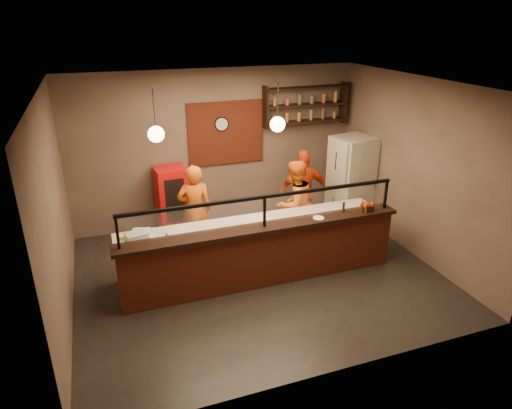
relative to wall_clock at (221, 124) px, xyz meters
name	(u,v)px	position (x,y,z in m)	size (l,w,h in m)	color
floor	(258,274)	(-0.10, -2.46, -2.10)	(6.00, 6.00, 0.00)	black
ceiling	(258,85)	(-0.10, -2.46, 1.10)	(6.00, 6.00, 0.00)	#332E27
wall_back	(217,148)	(-0.10, 0.04, -0.50)	(6.00, 6.00, 0.00)	#796459
wall_left	(55,213)	(-3.10, -2.46, -0.50)	(5.00, 5.00, 0.00)	#796459
wall_right	(415,168)	(2.90, -2.46, -0.50)	(5.00, 5.00, 0.00)	#796459
wall_front	(334,262)	(-0.10, -4.96, -0.50)	(6.00, 6.00, 0.00)	#796459
brick_patch	(226,133)	(0.10, 0.01, -0.20)	(1.60, 0.04, 1.30)	maroon
service_counter	(264,257)	(-0.10, -2.76, -1.60)	(4.60, 0.25, 1.00)	maroon
counter_ledge	(264,228)	(-0.10, -2.76, -1.07)	(4.70, 0.37, 0.06)	black
worktop_cabinet	(254,248)	(-0.10, -2.26, -1.68)	(4.60, 0.75, 0.85)	gray
worktop	(254,224)	(-0.10, -2.26, -1.23)	(4.60, 0.75, 0.05)	silver
sneeze_guard	(264,208)	(-0.10, -2.76, -0.73)	(4.50, 0.05, 0.52)	white
wall_shelving	(306,105)	(1.80, -0.14, 0.30)	(1.84, 0.28, 0.85)	black
wall_clock	(221,124)	(0.00, 0.00, 0.00)	(0.30, 0.30, 0.04)	black
pendant_left	(156,134)	(-1.60, -2.26, 0.45)	(0.24, 0.24, 0.77)	black
pendant_right	(278,124)	(0.30, -2.26, 0.45)	(0.24, 0.24, 0.77)	black
cook_left	(195,210)	(-0.90, -1.28, -1.25)	(0.62, 0.41, 1.71)	#D75E14
cook_mid	(294,204)	(0.93, -1.62, -1.25)	(0.83, 0.64, 1.70)	orange
cook_right	(303,192)	(1.36, -1.13, -1.24)	(1.01, 0.42, 1.73)	red
fridge	(351,180)	(2.50, -1.03, -1.17)	(0.78, 0.72, 1.86)	beige
red_cooler	(172,201)	(-1.16, -0.31, -1.40)	(0.60, 0.55, 1.40)	red
pizza_dough	(256,220)	(-0.03, -2.18, -1.19)	(0.55, 0.55, 0.01)	silver
prep_tub_a	(141,234)	(-1.96, -2.21, -1.13)	(0.27, 0.22, 0.14)	silver
prep_tub_b	(136,238)	(-2.05, -2.31, -1.13)	(0.29, 0.24, 0.15)	silver
prep_tub_c	(178,237)	(-1.42, -2.51, -1.12)	(0.31, 0.25, 0.16)	white
rolling_pin	(130,235)	(-2.13, -2.10, -1.17)	(0.06, 0.06, 0.36)	yellow
condiment_caddy	(367,208)	(1.75, -2.79, -0.99)	(0.19, 0.15, 0.11)	black
pepper_mill	(344,207)	(1.36, -2.69, -0.95)	(0.04, 0.04, 0.18)	black
small_plate	(319,218)	(0.84, -2.78, -1.03)	(0.18, 0.18, 0.01)	white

